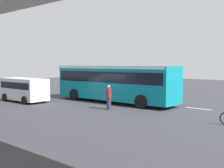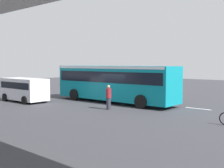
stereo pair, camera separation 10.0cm
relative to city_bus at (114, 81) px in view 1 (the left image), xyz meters
The scene contains 9 objects.
ground 2.19m from the city_bus, 145.43° to the left, with size 80.00×80.00×0.00m, color #38383D.
city_bus is the anchor object (origin of this frame).
parked_van 8.00m from the city_bus, 36.19° to the left, with size 4.80×2.17×2.05m.
pedestrian 3.92m from the city_bus, 124.08° to the left, with size 0.38×0.38×1.79m.
traffic_sign 5.13m from the city_bus, 133.17° to the right, with size 0.08×0.60×2.80m.
lane_dash_leftmost 7.32m from the city_bus, 167.69° to the right, with size 2.00×0.20×0.01m, color silver.
lane_dash_left 3.78m from the city_bus, 152.63° to the right, with size 2.00×0.20×0.01m, color silver.
lane_dash_centre 2.64m from the city_bus, 54.30° to the right, with size 2.00×0.20×0.01m, color silver.
lane_dash_right 5.63m from the city_bus, 16.53° to the right, with size 2.00×0.20×0.01m, color silver.
Camera 1 is at (-14.43, 17.70, 3.33)m, focal length 44.74 mm.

